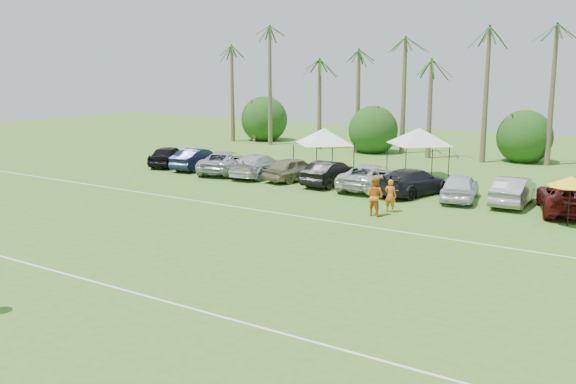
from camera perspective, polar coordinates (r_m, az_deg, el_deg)
The scene contains 29 objects.
ground at distance 22.57m, azimuth -22.38°, elevation -8.34°, with size 120.00×120.00×0.00m, color #3E7121.
field_lines at distance 27.56m, azimuth -8.51°, elevation -4.13°, with size 80.00×12.10×0.01m.
palm_tree_0 at distance 63.72m, azimuth -5.29°, elevation 11.33°, with size 2.40×2.40×8.90m.
palm_tree_1 at distance 60.72m, azimuth -1.54°, elevation 12.21°, with size 2.40×2.40×9.90m.
palm_tree_2 at distance 58.01m, azimuth 2.60°, elevation 13.10°, with size 2.40×2.40×10.90m.
palm_tree_3 at distance 56.08m, azimuth 6.22°, elevation 13.99°, with size 2.40×2.40×11.90m.
palm_tree_4 at distance 54.27m, azimuth 9.98°, elevation 11.26°, with size 2.40×2.40×8.90m.
palm_tree_5 at distance 52.79m, azimuth 14.08°, elevation 12.05°, with size 2.40×2.40×9.90m.
palm_tree_6 at distance 51.59m, azimuth 18.41°, elevation 12.81°, with size 2.40×2.40×10.90m.
palm_tree_7 at distance 50.70m, azimuth 22.94°, elevation 13.51°, with size 2.40×2.40×11.90m.
bush_tree_0 at distance 62.92m, azimuth -2.48°, elevation 6.19°, with size 4.00×4.00×4.00m.
bush_tree_1 at distance 56.27m, azimuth 8.33°, elevation 5.50°, with size 4.00×4.00×4.00m.
bush_tree_2 at distance 52.30m, azimuth 20.32°, elevation 4.51°, with size 4.00×4.00×4.00m.
sideline_player_a at distance 32.48m, azimuth 9.09°, elevation -0.33°, with size 0.61×0.40×1.66m, color orange.
sideline_player_b at distance 31.57m, azimuth 7.74°, elevation -0.36°, with size 0.94×0.73×1.94m, color orange.
canopy_tent_left at distance 42.83m, azimuth 3.24°, elevation 5.69°, with size 4.54×4.54×3.68m.
canopy_tent_right at distance 42.73m, azimuth 11.62°, elevation 5.61°, with size 4.70×4.70×3.81m.
market_umbrella at distance 31.75m, azimuth 23.87°, elevation 0.86°, with size 2.07×2.07×2.30m.
parked_car_0 at distance 47.70m, azimuth -10.53°, elevation 3.17°, with size 1.79×4.44×1.51m, color black.
parked_car_1 at distance 45.88m, azimuth -8.04°, elevation 2.94°, with size 1.60×4.59×1.51m, color #121833.
parked_car_2 at distance 44.04m, azimuth -5.49°, elevation 2.66°, with size 2.51×5.44×1.51m, color #A0A3A8.
parked_car_3 at distance 42.44m, azimuth -2.57°, elevation 2.38°, with size 2.12×5.21×1.51m, color silver.
parked_car_4 at distance 40.97m, azimuth 0.57°, elevation 2.07°, with size 1.79×4.44×1.51m, color gray.
parked_car_5 at distance 39.44m, azimuth 3.77°, elevation 1.70°, with size 1.60×4.59×1.51m, color black.
parked_car_6 at distance 38.29m, azimuth 7.40°, elevation 1.34°, with size 2.51×5.44×1.51m, color beige.
parked_car_7 at distance 37.07m, azimuth 11.09°, elevation 0.90°, with size 2.12×5.21×1.51m, color black.
parked_car_8 at distance 36.06m, azimuth 15.03°, elevation 0.45°, with size 1.79×4.44×1.51m, color silver.
parked_car_9 at distance 35.74m, azimuth 19.40°, elevation 0.10°, with size 1.60×4.59×1.51m, color gray.
parked_car_10 at distance 34.72m, azimuth 23.54°, elevation -0.51°, with size 2.51×5.44×1.51m, color #550E0E.
Camera 1 is at (17.96, -11.63, 7.20)m, focal length 40.00 mm.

